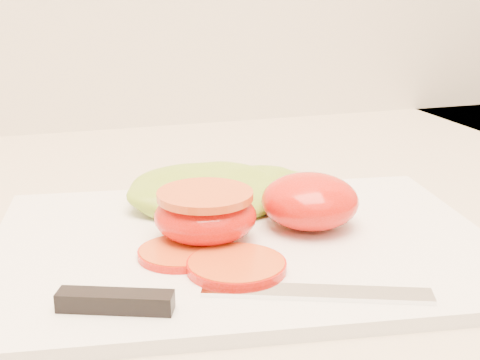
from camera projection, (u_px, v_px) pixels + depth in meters
name	position (u px, v px, depth m)	size (l,w,h in m)	color
cutting_board	(244.00, 245.00, 0.52)	(0.38, 0.28, 0.01)	white
tomato_half_dome	(310.00, 201.00, 0.54)	(0.08, 0.08, 0.04)	red
tomato_half_cut	(205.00, 214.00, 0.51)	(0.08, 0.08, 0.04)	red
tomato_slice_0	(236.00, 266.00, 0.46)	(0.07, 0.07, 0.01)	#D34F1A
tomato_slice_1	(180.00, 253.00, 0.48)	(0.06, 0.06, 0.01)	#D34F1A
lettuce_leaf_0	(211.00, 191.00, 0.59)	(0.15, 0.10, 0.03)	#8AAF2E
lettuce_leaf_1	(263.00, 189.00, 0.60)	(0.11, 0.08, 0.02)	#8AAF2E
knife	(197.00, 298.00, 0.41)	(0.23, 0.08, 0.01)	silver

